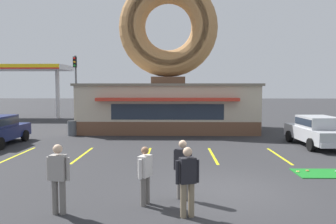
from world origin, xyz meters
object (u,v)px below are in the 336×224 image
object	(u,v)px
golf_ball	(336,171)
pedestrian_clipboard_woman	(187,178)
car_silver	(317,130)
pedestrian_leather_jacket_man	(183,167)
pedestrian_hooded_kid	(58,175)
traffic_light_pole	(76,80)
trash_bin	(72,128)
pedestrian_blue_sweater_man	(145,173)

from	to	relation	value
golf_ball	pedestrian_clipboard_woman	size ratio (longest dim) A/B	0.02
car_silver	pedestrian_leather_jacket_man	size ratio (longest dim) A/B	2.76
car_silver	pedestrian_clipboard_woman	world-z (taller)	pedestrian_clipboard_woman
golf_ball	pedestrian_hooded_kid	distance (m)	9.72
pedestrian_hooded_kid	traffic_light_pole	xyz separation A→B (m)	(-5.61, 20.13, 2.74)
pedestrian_leather_jacket_man	trash_bin	distance (m)	13.70
golf_ball	pedestrian_leather_jacket_man	distance (m)	6.49
trash_bin	pedestrian_clipboard_woman	bearing A→B (deg)	-62.24
trash_bin	traffic_light_pole	size ratio (longest dim) A/B	0.17
pedestrian_hooded_kid	traffic_light_pole	bearing A→B (deg)	105.58
pedestrian_blue_sweater_man	pedestrian_leather_jacket_man	world-z (taller)	pedestrian_leather_jacket_man
pedestrian_blue_sweater_man	traffic_light_pole	distance (m)	21.11
pedestrian_clipboard_woman	pedestrian_blue_sweater_man	bearing A→B (deg)	143.61
pedestrian_blue_sweater_man	pedestrian_leather_jacket_man	xyz separation A→B (m)	(1.01, 0.44, 0.07)
pedestrian_clipboard_woman	traffic_light_pole	size ratio (longest dim) A/B	0.29
car_silver	traffic_light_pole	bearing A→B (deg)	146.23
pedestrian_blue_sweater_man	pedestrian_clipboard_woman	bearing A→B (deg)	-36.39
car_silver	trash_bin	size ratio (longest dim) A/B	4.74
pedestrian_blue_sweater_man	trash_bin	bearing A→B (deg)	115.28
traffic_light_pole	pedestrian_leather_jacket_man	bearing A→B (deg)	-65.44
pedestrian_leather_jacket_man	traffic_light_pole	world-z (taller)	traffic_light_pole
traffic_light_pole	golf_ball	bearing A→B (deg)	-48.10
pedestrian_hooded_kid	traffic_light_pole	world-z (taller)	traffic_light_pole
pedestrian_hooded_kid	pedestrian_clipboard_woman	distance (m)	3.16
pedestrian_blue_sweater_man	pedestrian_hooded_kid	size ratio (longest dim) A/B	0.90
pedestrian_hooded_kid	car_silver	bearing A→B (deg)	42.41
golf_ball	pedestrian_clipboard_woman	world-z (taller)	pedestrian_clipboard_woman
trash_bin	pedestrian_hooded_kid	bearing A→B (deg)	-73.92
car_silver	pedestrian_leather_jacket_man	world-z (taller)	pedestrian_leather_jacket_man
traffic_light_pole	trash_bin	bearing A→B (deg)	-75.34
pedestrian_leather_jacket_man	pedestrian_clipboard_woman	xyz separation A→B (m)	(0.09, -1.25, 0.02)
golf_ball	pedestrian_hooded_kid	bearing A→B (deg)	-154.91
pedestrian_leather_jacket_man	pedestrian_hooded_kid	bearing A→B (deg)	-159.95
pedestrian_clipboard_woman	traffic_light_pole	distance (m)	22.25
pedestrian_leather_jacket_man	golf_ball	bearing A→B (deg)	27.66
golf_ball	car_silver	distance (m)	5.64
pedestrian_hooded_kid	pedestrian_leather_jacket_man	bearing A→B (deg)	20.05
pedestrian_blue_sweater_man	pedestrian_hooded_kid	distance (m)	2.18
pedestrian_leather_jacket_man	traffic_light_pole	bearing A→B (deg)	114.56
pedestrian_hooded_kid	trash_bin	bearing A→B (deg)	106.08
pedestrian_clipboard_woman	trash_bin	world-z (taller)	pedestrian_clipboard_woman
car_silver	trash_bin	xyz separation A→B (m)	(-14.10, 3.53, -0.37)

